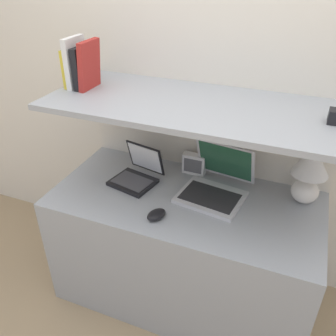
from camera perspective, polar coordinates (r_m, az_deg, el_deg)
The scene contains 14 objects.
ground_plane at distance 2.16m, azimuth -1.11°, elevation -25.32°, with size 12.00×12.00×0.00m, color #9E8460.
wall_back at distance 1.97m, azimuth 7.06°, elevation 13.39°, with size 6.00×0.05×2.40m.
desk at distance 2.08m, azimuth 2.45°, elevation -12.75°, with size 1.39×0.67×0.70m.
back_riser at distance 2.20m, azimuth 5.72°, elevation -2.28°, with size 1.39×0.04×1.18m.
shelf at distance 1.68m, azimuth 3.96°, elevation 9.95°, with size 1.39×0.60×0.03m.
table_lamp at distance 1.87m, azimuth 21.77°, elevation -0.39°, with size 0.18×0.18×0.32m.
laptop_large at distance 1.88m, azimuth 7.62°, elevation -2.72°, with size 0.37×0.39×0.26m.
laptop_small at distance 1.98m, azimuth -5.01°, elevation -0.97°, with size 0.27×0.28×0.20m.
computer_mouse at distance 1.72m, azimuth -1.88°, elevation -7.49°, with size 0.10×0.12×0.04m.
router_box at distance 2.04m, azimuth 4.21°, elevation 0.68°, with size 0.13×0.05×0.12m.
book_yellow at distance 1.94m, azimuth -15.29°, elevation 15.26°, with size 0.03×0.13×0.19m.
book_white at distance 1.91m, azimuth -14.63°, elevation 16.05°, with size 0.03×0.16×0.25m.
book_black at distance 1.89m, azimuth -13.49°, elevation 15.41°, with size 0.04×0.15×0.21m.
book_red at distance 1.87m, azimuth -12.54°, elevation 15.81°, with size 0.05×0.16×0.24m.
Camera 1 is at (0.48, -1.08, 1.80)m, focal length 38.00 mm.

